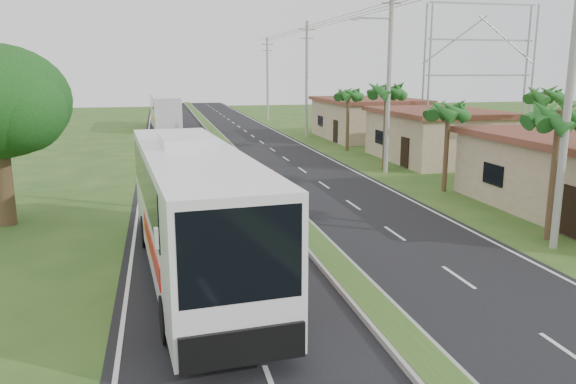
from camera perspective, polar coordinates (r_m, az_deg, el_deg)
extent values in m
plane|color=#2B531E|center=(17.39, 6.70, -9.56)|extent=(180.00, 180.00, 0.00)
cube|color=black|center=(36.18, -3.91, 2.01)|extent=(14.00, 160.00, 0.02)
cube|color=gray|center=(36.17, -3.92, 2.14)|extent=(1.20, 160.00, 0.17)
cube|color=#2B531E|center=(36.15, -3.92, 2.28)|extent=(0.95, 160.00, 0.02)
cube|color=silver|center=(35.78, -14.57, 1.50)|extent=(0.12, 160.00, 0.01)
cube|color=silver|center=(37.79, 6.18, 2.39)|extent=(0.12, 160.00, 0.01)
cube|color=#9A8D68|center=(42.26, 14.78, 5.39)|extent=(7.00, 10.00, 3.35)
cube|color=#5A2B1F|center=(42.09, 14.92, 7.87)|extent=(7.60, 10.60, 0.32)
cube|color=#9A8D68|center=(54.97, 8.02, 7.26)|extent=(8.00, 11.00, 3.50)
cube|color=#5A2B1F|center=(54.84, 8.08, 9.25)|extent=(8.60, 11.60, 0.32)
cylinder|color=#473321|center=(23.60, 25.35, 1.47)|extent=(0.26, 0.26, 5.00)
cylinder|color=#473321|center=(31.28, 15.78, 4.20)|extent=(0.26, 0.26, 4.60)
cylinder|color=#473321|center=(37.24, 9.85, 6.33)|extent=(0.26, 0.26, 5.40)
cylinder|color=#473321|center=(45.83, 6.07, 7.15)|extent=(0.26, 0.26, 4.80)
cylinder|color=#473321|center=(38.15, 24.43, 5.40)|extent=(0.26, 0.26, 5.20)
cylinder|color=#473321|center=(26.37, -26.91, 1.24)|extent=(0.70, 0.70, 4.00)
sphere|color=#183A0F|center=(24.79, -25.39, 7.54)|extent=(3.40, 3.40, 3.40)
cylinder|color=gray|center=(22.19, 26.63, 8.56)|extent=(0.28, 0.28, 11.00)
cylinder|color=gray|center=(36.02, 10.22, 11.38)|extent=(0.28, 0.28, 12.00)
cube|color=gray|center=(36.23, 10.49, 18.35)|extent=(1.20, 0.10, 0.10)
cube|color=gray|center=(35.70, 8.58, 17.06)|extent=(2.40, 0.10, 0.10)
cylinder|color=gray|center=(55.00, 1.91, 11.29)|extent=(0.28, 0.28, 11.00)
cube|color=gray|center=(55.12, 1.95, 16.18)|extent=(1.60, 0.12, 0.12)
cube|color=gray|center=(55.07, 1.94, 15.35)|extent=(1.20, 0.10, 0.10)
cylinder|color=gray|center=(74.51, -2.09, 11.35)|extent=(0.28, 0.28, 10.50)
cube|color=gray|center=(74.58, -2.12, 14.77)|extent=(1.60, 0.12, 0.12)
cube|color=gray|center=(74.55, -2.12, 14.15)|extent=(1.20, 0.10, 0.10)
cylinder|color=gray|center=(50.03, 14.14, 11.41)|extent=(0.18, 0.18, 12.00)
cylinder|color=gray|center=(55.26, 23.60, 10.82)|extent=(0.18, 0.18, 12.00)
cylinder|color=gray|center=(50.93, 13.62, 11.44)|extent=(0.18, 0.18, 12.00)
cylinder|color=gray|center=(56.07, 22.99, 10.87)|extent=(0.18, 0.18, 12.00)
cube|color=gray|center=(52.90, 18.82, 11.16)|extent=(10.00, 0.14, 0.14)
cube|color=gray|center=(52.96, 19.05, 14.40)|extent=(10.00, 0.14, 0.14)
cube|color=gray|center=(53.19, 19.28, 17.62)|extent=(10.00, 0.14, 0.14)
cube|color=white|center=(17.74, -9.62, -1.47)|extent=(3.90, 13.68, 3.54)
cube|color=black|center=(18.23, -10.01, 1.39)|extent=(3.73, 10.99, 1.42)
cube|color=black|center=(11.25, -4.83, -6.42)|extent=(2.53, 0.35, 1.98)
cube|color=#B6130F|center=(16.64, -8.87, -4.90)|extent=(3.33, 6.06, 0.62)
cube|color=yellow|center=(18.32, -9.66, -4.25)|extent=(3.13, 3.60, 0.28)
cube|color=white|center=(18.72, -10.42, 5.22)|extent=(1.79, 2.82, 0.31)
cylinder|color=black|center=(14.13, -12.06, -12.50)|extent=(0.45, 1.20, 1.17)
cylinder|color=black|center=(14.54, -1.85, -11.48)|extent=(0.45, 1.20, 1.17)
cylinder|color=black|center=(21.53, -14.18, -3.90)|extent=(0.45, 1.20, 1.17)
cylinder|color=black|center=(21.80, -7.50, -3.42)|extent=(0.45, 1.20, 1.17)
cube|color=silver|center=(64.78, -12.39, 7.98)|extent=(3.29, 12.68, 3.50)
cube|color=black|center=(65.26, -12.46, 8.93)|extent=(3.20, 9.41, 1.19)
cube|color=orange|center=(63.74, -12.31, 7.32)|extent=(3.05, 6.13, 0.38)
cylinder|color=black|center=(59.67, -13.20, 6.26)|extent=(0.37, 1.06, 1.05)
cylinder|color=black|center=(59.81, -10.88, 6.38)|extent=(0.37, 1.06, 1.05)
cylinder|color=black|center=(69.46, -13.56, 7.05)|extent=(0.37, 1.06, 1.05)
cylinder|color=black|center=(69.59, -11.57, 7.15)|extent=(0.37, 1.06, 1.05)
imported|color=black|center=(24.84, -1.83, -1.63)|extent=(1.64, 0.84, 0.95)
imported|color=maroon|center=(24.63, -1.84, 0.44)|extent=(0.70, 0.55, 1.68)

